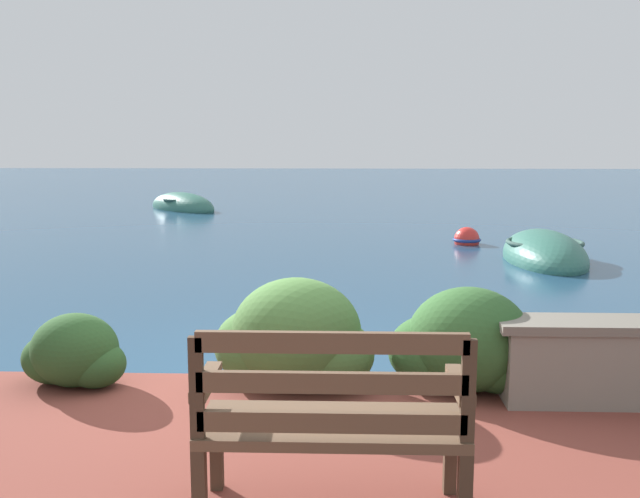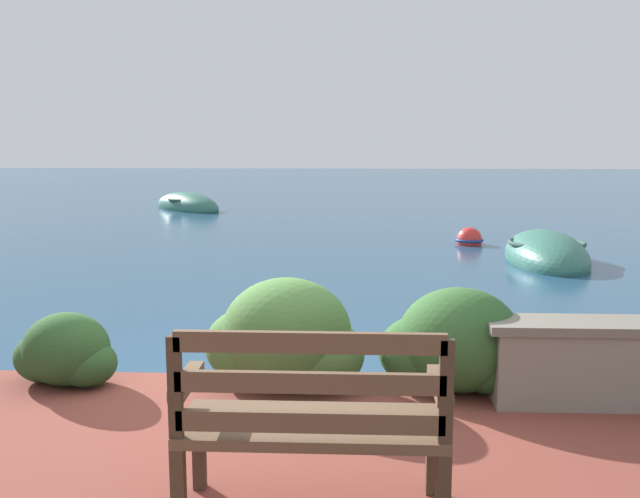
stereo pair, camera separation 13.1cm
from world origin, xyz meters
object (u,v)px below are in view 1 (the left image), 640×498
object	(u,v)px
rowboat_mid	(183,207)
mooring_buoy	(467,240)
rowboat_nearest	(544,257)
park_bench	(332,418)

from	to	relation	value
rowboat_mid	mooring_buoy	bearing A→B (deg)	3.27
rowboat_nearest	rowboat_mid	bearing A→B (deg)	44.70
rowboat_nearest	park_bench	bearing A→B (deg)	159.50
park_bench	rowboat_mid	world-z (taller)	park_bench
mooring_buoy	rowboat_mid	bearing A→B (deg)	137.49
park_bench	mooring_buoy	size ratio (longest dim) A/B	2.37
rowboat_nearest	rowboat_mid	distance (m)	10.95
rowboat_nearest	rowboat_mid	size ratio (longest dim) A/B	0.97
park_bench	mooring_buoy	distance (m)	10.31
park_bench	rowboat_nearest	bearing A→B (deg)	65.01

